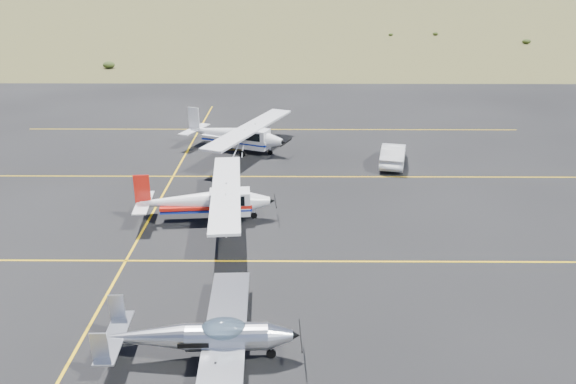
% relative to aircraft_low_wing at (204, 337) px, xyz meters
% --- Properties ---
extents(ground, '(1600.00, 1600.00, 0.00)m').
position_rel_aircraft_low_wing_xyz_m(ground, '(1.35, 4.87, -0.93)').
color(ground, '#383D1C').
rests_on(ground, ground).
extents(apron, '(72.00, 72.00, 0.02)m').
position_rel_aircraft_low_wing_xyz_m(apron, '(1.35, 11.87, -0.93)').
color(apron, black).
rests_on(apron, ground).
extents(aircraft_low_wing, '(6.41, 8.95, 1.95)m').
position_rel_aircraft_low_wing_xyz_m(aircraft_low_wing, '(0.00, 0.00, 0.00)').
color(aircraft_low_wing, silver).
rests_on(aircraft_low_wing, apron).
extents(aircraft_cessna, '(6.34, 10.54, 2.66)m').
position_rel_aircraft_low_wing_xyz_m(aircraft_cessna, '(-1.52, 11.26, 0.25)').
color(aircraft_cessna, silver).
rests_on(aircraft_cessna, apron).
extents(aircraft_plain, '(8.12, 11.03, 2.87)m').
position_rel_aircraft_low_wing_xyz_m(aircraft_plain, '(-1.06, 23.21, 0.34)').
color(aircraft_plain, silver).
rests_on(aircraft_plain, apron).
extents(sedan, '(2.48, 4.65, 1.45)m').
position_rel_aircraft_low_wing_xyz_m(sedan, '(9.77, 20.25, -0.19)').
color(sedan, silver).
rests_on(sedan, apron).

